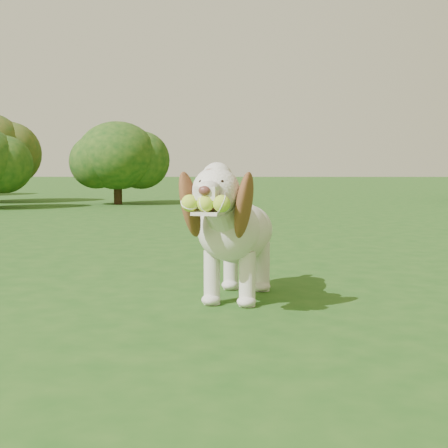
{
  "coord_description": "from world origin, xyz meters",
  "views": [
    {
      "loc": [
        -0.39,
        -3.45,
        0.75
      ],
      "look_at": [
        -0.45,
        -0.26,
        0.45
      ],
      "focal_mm": 50.0,
      "sensor_mm": 36.0,
      "label": 1
    }
  ],
  "objects": [
    {
      "name": "dog",
      "position": [
        -0.39,
        -0.03,
        0.41
      ],
      "size": [
        0.57,
        1.17,
        0.77
      ],
      "rotation": [
        0.0,
        0.0,
        -0.23
      ],
      "color": "silver",
      "rests_on": "ground"
    },
    {
      "name": "shrub_b",
      "position": [
        -2.68,
        8.66,
        0.95
      ],
      "size": [
        1.55,
        1.55,
        1.61
      ],
      "color": "#382314",
      "rests_on": "ground"
    },
    {
      "name": "ground",
      "position": [
        0.0,
        0.0,
        0.0
      ],
      "size": [
        80.0,
        80.0,
        0.0
      ],
      "primitive_type": "plane",
      "color": "#1D4C15",
      "rests_on": "ground"
    }
  ]
}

